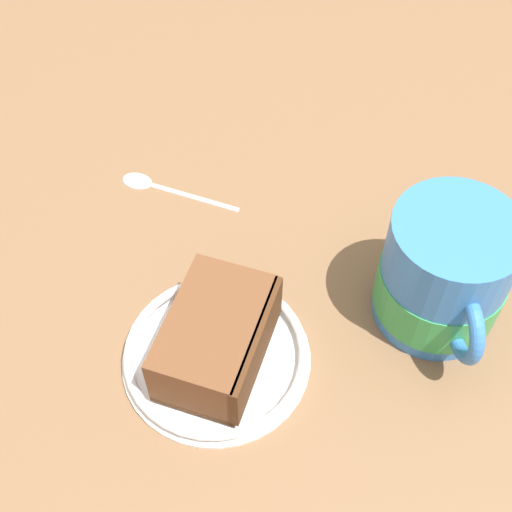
{
  "coord_description": "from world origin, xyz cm",
  "views": [
    {
      "loc": [
        -32.19,
        1.6,
        48.76
      ],
      "look_at": [
        2.23,
        -0.42,
        3.0
      ],
      "focal_mm": 48.66,
      "sensor_mm": 36.0,
      "label": 1
    }
  ],
  "objects_px": {
    "small_plate": "(216,355)",
    "teaspoon": "(155,184)",
    "cake_slice": "(218,339)",
    "tea_mug": "(443,276)"
  },
  "relations": [
    {
      "from": "small_plate",
      "to": "tea_mug",
      "type": "distance_m",
      "value": 0.19
    },
    {
      "from": "small_plate",
      "to": "cake_slice",
      "type": "xyz_separation_m",
      "value": [
        -0.0,
        -0.0,
        0.03
      ]
    },
    {
      "from": "small_plate",
      "to": "teaspoon",
      "type": "distance_m",
      "value": 0.2
    },
    {
      "from": "cake_slice",
      "to": "tea_mug",
      "type": "distance_m",
      "value": 0.18
    },
    {
      "from": "cake_slice",
      "to": "tea_mug",
      "type": "height_order",
      "value": "tea_mug"
    },
    {
      "from": "small_plate",
      "to": "tea_mug",
      "type": "height_order",
      "value": "tea_mug"
    },
    {
      "from": "cake_slice",
      "to": "tea_mug",
      "type": "xyz_separation_m",
      "value": [
        0.04,
        -0.18,
        0.02
      ]
    },
    {
      "from": "cake_slice",
      "to": "small_plate",
      "type": "bearing_deg",
      "value": 68.14
    },
    {
      "from": "small_plate",
      "to": "cake_slice",
      "type": "bearing_deg",
      "value": -111.86
    },
    {
      "from": "tea_mug",
      "to": "teaspoon",
      "type": "relative_size",
      "value": 1.12
    }
  ]
}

